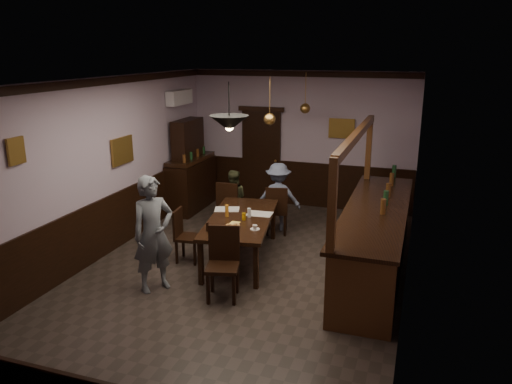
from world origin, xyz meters
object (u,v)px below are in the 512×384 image
at_px(person_standing, 153,234).
at_px(sideboard, 191,174).
at_px(chair_side, 184,233).
at_px(pendant_brass_mid, 270,119).
at_px(pendant_brass_far, 305,108).
at_px(chair_far_left, 229,205).
at_px(pendant_iron, 229,123).
at_px(coffee_cup, 255,227).
at_px(chair_near, 223,259).
at_px(person_seated_left, 233,199).
at_px(bar_counter, 375,238).
at_px(chair_far_right, 277,208).
at_px(dining_table, 241,221).
at_px(soda_can, 244,216).
at_px(person_seated_right, 278,197).

bearing_deg(person_standing, sideboard, 52.53).
distance_m(chair_side, pendant_brass_mid, 2.38).
bearing_deg(pendant_brass_far, chair_far_left, -133.02).
bearing_deg(pendant_iron, pendant_brass_mid, 84.48).
relative_size(chair_side, coffee_cup, 11.22).
distance_m(chair_near, person_standing, 1.09).
xyz_separation_m(person_seated_left, sideboard, (-1.32, 0.85, 0.21)).
distance_m(coffee_cup, bar_counter, 1.90).
xyz_separation_m(chair_far_right, person_standing, (-1.05, -2.74, 0.34)).
relative_size(dining_table, chair_far_left, 2.31).
distance_m(chair_far_right, soda_can, 1.48).
height_order(chair_far_left, person_seated_right, person_seated_right).
bearing_deg(chair_near, coffee_cup, 61.11).
relative_size(pendant_brass_mid, pendant_brass_far, 1.00).
height_order(person_seated_left, pendant_brass_far, pendant_brass_far).
height_order(person_seated_left, sideboard, sideboard).
relative_size(person_seated_left, sideboard, 0.59).
relative_size(person_seated_right, soda_can, 11.15).
height_order(sideboard, pendant_brass_far, pendant_brass_far).
distance_m(person_seated_right, pendant_iron, 2.97).
xyz_separation_m(chair_far_left, person_seated_left, (-0.04, 0.28, 0.03)).
bearing_deg(person_seated_left, sideboard, -48.29).
bearing_deg(chair_far_left, coffee_cup, 122.53).
bearing_deg(pendant_brass_mid, bar_counter, -13.84).
xyz_separation_m(coffee_cup, pendant_iron, (-0.29, -0.28, 1.62)).
bearing_deg(sideboard, pendant_brass_mid, -34.99).
xyz_separation_m(dining_table, soda_can, (0.10, -0.11, 0.12)).
bearing_deg(soda_can, dining_table, 131.28).
relative_size(chair_far_left, person_seated_right, 0.76).
bearing_deg(sideboard, chair_far_left, -39.68).
xyz_separation_m(bar_counter, pendant_iron, (-2.03, -1.00, 1.85)).
height_order(pendant_iron, pendant_brass_far, same).
relative_size(person_standing, person_seated_left, 1.48).
xyz_separation_m(chair_side, person_seated_right, (1.06, 1.95, 0.18)).
distance_m(dining_table, coffee_cup, 0.67).
xyz_separation_m(bar_counter, pendant_brass_mid, (-1.89, 0.47, 1.73)).
bearing_deg(bar_counter, pendant_brass_far, 127.68).
bearing_deg(chair_far_left, chair_far_right, -170.56).
bearing_deg(person_seated_right, pendant_brass_mid, 84.30).
bearing_deg(chair_far_right, coffee_cup, 82.84).
xyz_separation_m(sideboard, pendant_brass_far, (2.51, 0.11, 1.50)).
xyz_separation_m(dining_table, bar_counter, (2.17, 0.21, -0.11)).
distance_m(chair_far_left, person_standing, 2.60).
bearing_deg(pendant_iron, chair_near, -80.91).
xyz_separation_m(chair_far_right, pendant_iron, (-0.09, -2.12, 1.90)).
distance_m(person_standing, pendant_iron, 1.93).
bearing_deg(bar_counter, dining_table, -174.37).
bearing_deg(coffee_cup, pendant_brass_far, 79.07).
distance_m(person_standing, pendant_brass_far, 4.28).
bearing_deg(soda_can, bar_counter, 8.89).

